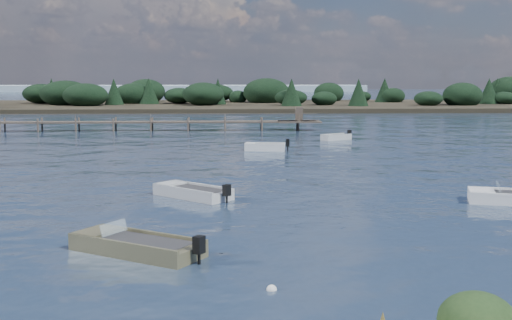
{
  "coord_description": "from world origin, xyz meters",
  "views": [
    {
      "loc": [
        -4.51,
        -26.77,
        6.42
      ],
      "look_at": [
        -2.62,
        14.0,
        1.0
      ],
      "focal_mm": 45.0,
      "sensor_mm": 36.0,
      "label": 1
    }
  ],
  "objects_px": {
    "jetty": "(77,122)",
    "dinghy_near_olive": "(137,249)",
    "tender_far_grey_b": "(336,138)",
    "tender_far_white": "(265,148)",
    "dinghy_mid_grey": "(193,194)"
  },
  "relations": [
    {
      "from": "dinghy_near_olive",
      "to": "tender_far_white",
      "type": "distance_m",
      "value": 32.22
    },
    {
      "from": "jetty",
      "to": "dinghy_near_olive",
      "type": "bearing_deg",
      "value": -74.97
    },
    {
      "from": "dinghy_near_olive",
      "to": "dinghy_mid_grey",
      "type": "height_order",
      "value": "dinghy_near_olive"
    },
    {
      "from": "tender_far_white",
      "to": "tender_far_grey_b",
      "type": "xyz_separation_m",
      "value": [
        7.63,
        8.83,
        -0.02
      ]
    },
    {
      "from": "dinghy_mid_grey",
      "to": "tender_far_white",
      "type": "bearing_deg",
      "value": 76.26
    },
    {
      "from": "dinghy_near_olive",
      "to": "jetty",
      "type": "distance_m",
      "value": 53.81
    },
    {
      "from": "tender_far_white",
      "to": "jetty",
      "type": "distance_m",
      "value": 28.96
    },
    {
      "from": "dinghy_near_olive",
      "to": "jetty",
      "type": "relative_size",
      "value": 0.08
    },
    {
      "from": "tender_far_white",
      "to": "jetty",
      "type": "xyz_separation_m",
      "value": [
        -20.53,
        20.42,
        0.8
      ]
    },
    {
      "from": "dinghy_near_olive",
      "to": "tender_far_white",
      "type": "height_order",
      "value": "dinghy_near_olive"
    },
    {
      "from": "tender_far_grey_b",
      "to": "dinghy_near_olive",
      "type": "bearing_deg",
      "value": -109.38
    },
    {
      "from": "dinghy_near_olive",
      "to": "tender_far_grey_b",
      "type": "bearing_deg",
      "value": 70.62
    },
    {
      "from": "tender_far_grey_b",
      "to": "jetty",
      "type": "bearing_deg",
      "value": 157.64
    },
    {
      "from": "dinghy_mid_grey",
      "to": "jetty",
      "type": "relative_size",
      "value": 0.07
    },
    {
      "from": "tender_far_white",
      "to": "jetty",
      "type": "height_order",
      "value": "jetty"
    }
  ]
}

